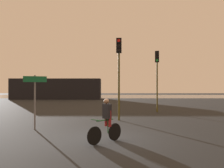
{
  "coord_description": "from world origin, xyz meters",
  "views": [
    {
      "loc": [
        0.52,
        -9.88,
        2.09
      ],
      "look_at": [
        0.5,
        5.0,
        2.2
      ],
      "focal_mm": 40.0,
      "sensor_mm": 36.0,
      "label": 1
    }
  ],
  "objects_px": {
    "direction_sign_post": "(35,94)",
    "traffic_light_far_right": "(157,70)",
    "traffic_light_center": "(119,64)",
    "distant_building": "(57,89)",
    "cyclist": "(107,120)"
  },
  "relations": [
    {
      "from": "distant_building",
      "to": "direction_sign_post",
      "type": "distance_m",
      "value": 28.18
    },
    {
      "from": "traffic_light_center",
      "to": "traffic_light_far_right",
      "type": "xyz_separation_m",
      "value": [
        3.17,
        4.76,
        -0.07
      ]
    },
    {
      "from": "traffic_light_far_right",
      "to": "direction_sign_post",
      "type": "xyz_separation_m",
      "value": [
        -7.28,
        -7.93,
        -1.66
      ]
    },
    {
      "from": "direction_sign_post",
      "to": "traffic_light_far_right",
      "type": "bearing_deg",
      "value": -160.48
    },
    {
      "from": "traffic_light_far_right",
      "to": "direction_sign_post",
      "type": "bearing_deg",
      "value": 59.11
    },
    {
      "from": "distant_building",
      "to": "traffic_light_far_right",
      "type": "xyz_separation_m",
      "value": [
        12.35,
        -19.79,
        1.76
      ]
    },
    {
      "from": "distant_building",
      "to": "traffic_light_center",
      "type": "bearing_deg",
      "value": -69.51
    },
    {
      "from": "traffic_light_center",
      "to": "direction_sign_post",
      "type": "relative_size",
      "value": 1.92
    },
    {
      "from": "distant_building",
      "to": "direction_sign_post",
      "type": "height_order",
      "value": "distant_building"
    },
    {
      "from": "distant_building",
      "to": "direction_sign_post",
      "type": "bearing_deg",
      "value": -79.64
    },
    {
      "from": "distant_building",
      "to": "direction_sign_post",
      "type": "relative_size",
      "value": 5.33
    },
    {
      "from": "traffic_light_far_right",
      "to": "cyclist",
      "type": "xyz_separation_m",
      "value": [
        -3.8,
        -10.61,
        -2.54
      ]
    },
    {
      "from": "distant_building",
      "to": "cyclist",
      "type": "relative_size",
      "value": 8.55
    },
    {
      "from": "distant_building",
      "to": "traffic_light_center",
      "type": "distance_m",
      "value": 26.27
    },
    {
      "from": "direction_sign_post",
      "to": "traffic_light_center",
      "type": "bearing_deg",
      "value": -170.21
    }
  ]
}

